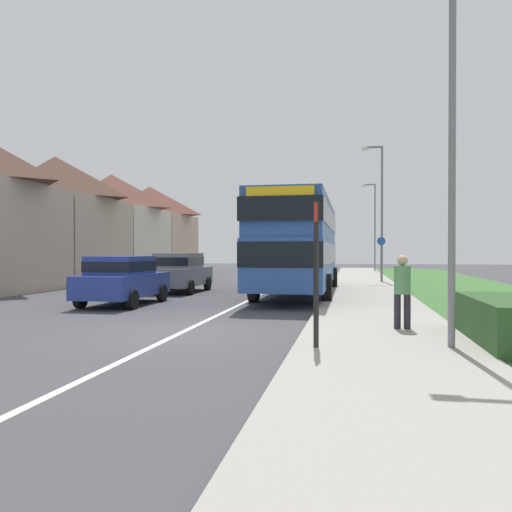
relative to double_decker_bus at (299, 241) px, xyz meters
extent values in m
plane|color=#424247|center=(-1.54, -9.78, -2.14)|extent=(120.00, 120.00, 0.00)
cube|color=silver|center=(-1.54, -1.78, -2.14)|extent=(0.14, 60.00, 0.01)
cube|color=#9E998E|center=(2.66, -3.78, -2.08)|extent=(3.20, 68.00, 0.12)
cube|color=#2D5128|center=(4.76, -10.33, -1.69)|extent=(1.10, 3.18, 0.90)
cube|color=#284C93|center=(0.00, 0.00, -0.82)|extent=(2.50, 11.23, 1.65)
cube|color=#284C93|center=(0.00, 0.00, 0.78)|extent=(2.45, 11.00, 1.55)
cube|color=black|center=(0.00, 0.00, -0.49)|extent=(2.52, 11.28, 0.76)
cube|color=black|center=(0.00, 0.00, 0.86)|extent=(2.52, 11.28, 0.72)
cube|color=gold|center=(0.00, -5.56, 1.28)|extent=(2.00, 0.08, 0.44)
cylinder|color=black|center=(-1.25, 3.48, -1.64)|extent=(0.30, 1.00, 1.00)
cylinder|color=black|center=(1.25, 3.48, -1.64)|extent=(0.30, 1.00, 1.00)
cylinder|color=black|center=(-1.25, -3.09, -1.64)|extent=(0.30, 1.00, 1.00)
cylinder|color=black|center=(1.25, -3.09, -1.64)|extent=(0.30, 1.00, 1.00)
cube|color=navy|center=(-5.26, -4.75, -1.49)|extent=(1.73, 3.91, 0.71)
cube|color=navy|center=(-5.26, -4.94, -0.84)|extent=(1.52, 2.15, 0.58)
cube|color=black|center=(-5.26, -4.94, -0.87)|extent=(1.55, 2.17, 0.33)
cylinder|color=black|center=(-6.10, -3.53, -1.84)|extent=(0.20, 0.60, 0.60)
cylinder|color=black|center=(-4.41, -3.53, -1.84)|extent=(0.20, 0.60, 0.60)
cylinder|color=black|center=(-6.10, -5.96, -1.84)|extent=(0.20, 0.60, 0.60)
cylinder|color=black|center=(-4.41, -5.96, -1.84)|extent=(0.20, 0.60, 0.60)
cube|color=slate|center=(-5.13, 0.42, -1.47)|extent=(1.71, 3.99, 0.75)
cube|color=slate|center=(-5.13, 0.22, -0.78)|extent=(1.50, 2.19, 0.62)
cube|color=black|center=(-5.13, 0.22, -0.81)|extent=(1.54, 2.21, 0.34)
cylinder|color=black|center=(-5.96, 1.66, -1.84)|extent=(0.20, 0.60, 0.60)
cylinder|color=black|center=(-4.29, 1.66, -1.84)|extent=(0.20, 0.60, 0.60)
cylinder|color=black|center=(-5.96, -0.81, -1.84)|extent=(0.20, 0.60, 0.60)
cylinder|color=black|center=(-4.29, -0.81, -1.84)|extent=(0.20, 0.60, 0.60)
cylinder|color=#23232D|center=(3.00, -9.11, -1.72)|extent=(0.14, 0.14, 0.85)
cylinder|color=#23232D|center=(3.20, -9.11, -1.72)|extent=(0.14, 0.14, 0.85)
cylinder|color=#518C56|center=(3.10, -9.11, -0.99)|extent=(0.34, 0.34, 0.60)
sphere|color=tan|center=(3.10, -9.11, -0.58)|extent=(0.22, 0.22, 0.22)
cylinder|color=black|center=(1.46, -11.47, -0.84)|extent=(0.09, 0.09, 2.60)
cube|color=red|center=(1.46, -11.47, 0.26)|extent=(0.04, 0.44, 0.32)
cube|color=black|center=(1.46, -11.45, -0.59)|extent=(0.06, 0.52, 0.68)
cylinder|color=slate|center=(3.64, 7.97, -1.09)|extent=(0.08, 0.08, 2.10)
cylinder|color=blue|center=(3.64, 7.97, 0.16)|extent=(0.44, 0.03, 0.44)
cylinder|color=slate|center=(3.72, -11.02, 1.20)|extent=(0.12, 0.12, 6.69)
cylinder|color=slate|center=(3.67, 8.01, 1.59)|extent=(0.12, 0.12, 7.46)
cube|color=slate|center=(3.22, 8.01, 5.27)|extent=(0.90, 0.10, 0.10)
cube|color=silver|center=(2.77, 8.01, 5.20)|extent=(0.36, 0.20, 0.14)
cylinder|color=slate|center=(3.98, 22.89, 1.53)|extent=(0.12, 0.12, 7.35)
cube|color=slate|center=(3.53, 22.89, 5.16)|extent=(0.90, 0.10, 0.10)
cube|color=silver|center=(3.08, 22.89, 5.09)|extent=(0.36, 0.20, 0.14)
cube|color=tan|center=(-14.07, 5.19, 0.18)|extent=(6.25, 6.48, 4.65)
pyramid|color=#4C3328|center=(-14.07, 5.19, 3.68)|extent=(6.25, 6.48, 2.35)
cube|color=beige|center=(-14.07, 11.80, 0.18)|extent=(6.25, 6.48, 4.65)
pyramid|color=brown|center=(-14.07, 11.80, 3.68)|extent=(6.25, 6.48, 2.35)
cube|color=#C1A88E|center=(-14.07, 18.41, 0.18)|extent=(6.25, 6.48, 4.65)
pyramid|color=brown|center=(-14.07, 18.41, 3.68)|extent=(6.25, 6.48, 2.35)
camera|label=1|loc=(2.04, -20.02, -0.39)|focal=35.25mm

